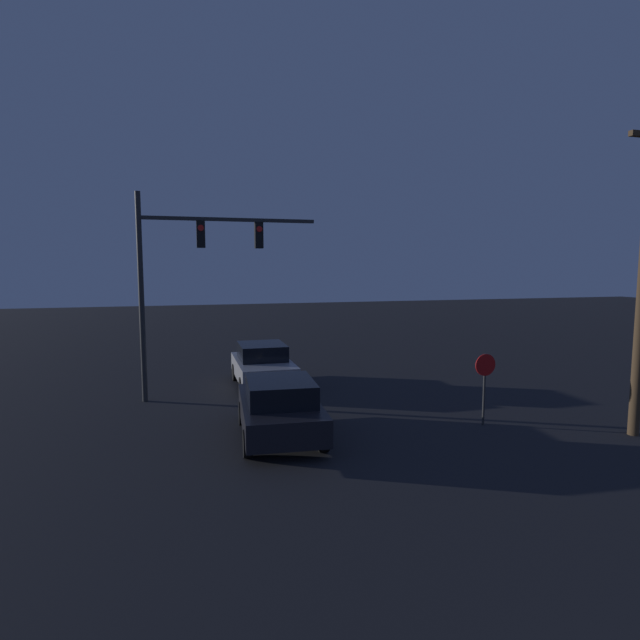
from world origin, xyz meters
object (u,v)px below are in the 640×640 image
object	(u,v)px
stop_sign	(485,376)
car_near	(280,408)
traffic_signal_mast	(187,263)
car_far	(263,365)

from	to	relation	value
stop_sign	car_near	bearing A→B (deg)	175.08
car_near	traffic_signal_mast	xyz separation A→B (m)	(-2.22, 4.75, 3.82)
car_near	stop_sign	bearing A→B (deg)	-0.87
car_far	traffic_signal_mast	size ratio (longest dim) A/B	0.60
traffic_signal_mast	car_near	bearing A→B (deg)	-64.93
traffic_signal_mast	stop_sign	distance (m)	10.13
car_far	car_near	bearing A→B (deg)	85.45
car_near	stop_sign	distance (m)	5.87
car_near	traffic_signal_mast	world-z (taller)	traffic_signal_mast
car_near	stop_sign	size ratio (longest dim) A/B	2.05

